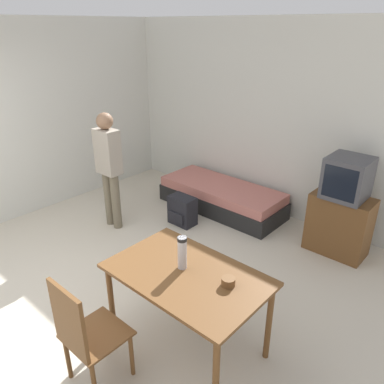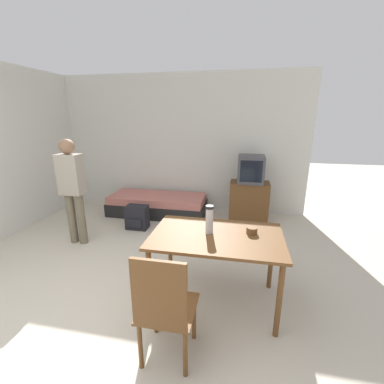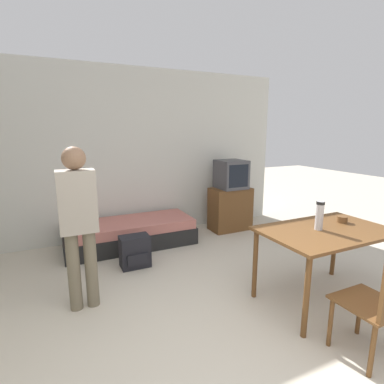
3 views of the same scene
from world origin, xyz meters
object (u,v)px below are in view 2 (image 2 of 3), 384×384
(thermos_flask, at_px, (209,218))
(backpack, at_px, (137,217))
(wooden_chair, at_px, (164,306))
(tv, at_px, (249,191))
(mate_bowl, at_px, (252,230))
(daybed, at_px, (158,205))
(dining_table, at_px, (216,243))
(person_standing, at_px, (72,185))

(thermos_flask, xyz_separation_m, backpack, (-1.46, 1.55, -0.72))
(wooden_chair, distance_m, thermos_flask, 0.94)
(tv, relative_size, wooden_chair, 1.26)
(mate_bowl, bearing_deg, daybed, 128.14)
(tv, distance_m, mate_bowl, 2.24)
(mate_bowl, bearing_deg, backpack, 141.59)
(tv, distance_m, wooden_chair, 3.20)
(dining_table, relative_size, mate_bowl, 12.05)
(dining_table, bearing_deg, daybed, 121.26)
(thermos_flask, relative_size, backpack, 0.69)
(dining_table, distance_m, person_standing, 2.42)
(daybed, distance_m, person_standing, 1.78)
(wooden_chair, xyz_separation_m, thermos_flask, (0.22, 0.83, 0.39))
(daybed, relative_size, wooden_chair, 1.95)
(wooden_chair, bearing_deg, mate_bowl, 54.33)
(mate_bowl, bearing_deg, dining_table, -164.07)
(thermos_flask, bearing_deg, daybed, 120.16)
(backpack, bearing_deg, thermos_flask, -46.79)
(tv, xyz_separation_m, backpack, (-1.90, -0.75, -0.37))
(daybed, bearing_deg, thermos_flask, -59.84)
(thermos_flask, relative_size, mate_bowl, 2.68)
(wooden_chair, xyz_separation_m, backpack, (-1.24, 2.38, -0.33))
(daybed, xyz_separation_m, dining_table, (1.41, -2.32, 0.49))
(daybed, xyz_separation_m, mate_bowl, (1.75, -2.23, 0.61))
(daybed, xyz_separation_m, wooden_chair, (1.11, -3.12, 0.35))
(thermos_flask, height_order, backpack, thermos_flask)
(wooden_chair, height_order, person_standing, person_standing)
(mate_bowl, bearing_deg, tv, 89.32)
(person_standing, distance_m, mate_bowl, 2.69)
(dining_table, distance_m, mate_bowl, 0.37)
(tv, height_order, backpack, tv)
(daybed, bearing_deg, wooden_chair, -70.43)
(person_standing, height_order, thermos_flask, person_standing)
(person_standing, bearing_deg, dining_table, -22.36)
(daybed, distance_m, thermos_flask, 2.75)
(backpack, bearing_deg, tv, 21.40)
(dining_table, xyz_separation_m, backpack, (-1.54, 1.58, -0.48))
(tv, bearing_deg, daybed, -179.83)
(wooden_chair, distance_m, mate_bowl, 1.13)
(daybed, distance_m, tv, 1.82)
(thermos_flask, distance_m, mate_bowl, 0.44)
(backpack, bearing_deg, wooden_chair, -62.57)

